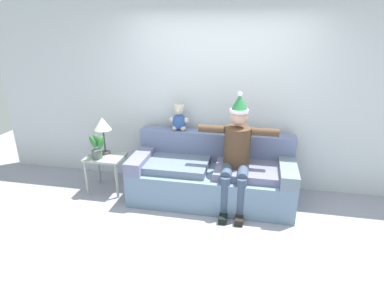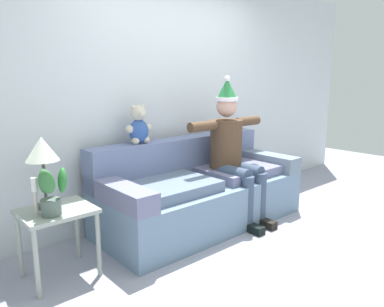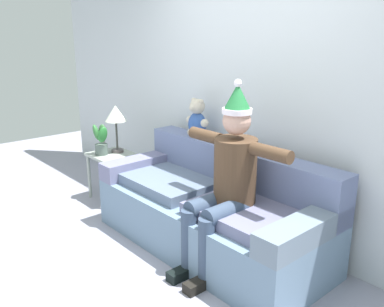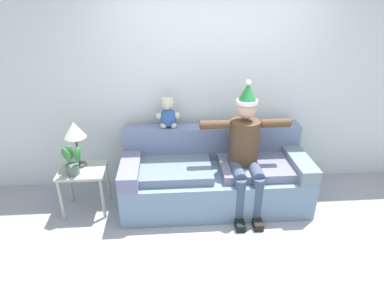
# 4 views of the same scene
# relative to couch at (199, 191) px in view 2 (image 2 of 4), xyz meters

# --- Properties ---
(ground_plane) EXTENTS (10.00, 10.00, 0.00)m
(ground_plane) POSITION_rel_couch_xyz_m (0.00, -1.01, -0.34)
(ground_plane) COLOR #9594A6
(back_wall) EXTENTS (7.00, 0.10, 2.70)m
(back_wall) POSITION_rel_couch_xyz_m (0.00, 0.54, 1.01)
(back_wall) COLOR silver
(back_wall) RESTS_ON ground_plane
(couch) EXTENTS (2.19, 0.93, 0.87)m
(couch) POSITION_rel_couch_xyz_m (0.00, 0.00, 0.00)
(couch) COLOR slate
(couch) RESTS_ON ground_plane
(person_seated) EXTENTS (1.02, 0.77, 1.53)m
(person_seated) POSITION_rel_couch_xyz_m (0.32, -0.17, 0.44)
(person_seated) COLOR #4D3624
(person_seated) RESTS_ON ground_plane
(teddy_bear) EXTENTS (0.29, 0.17, 0.38)m
(teddy_bear) POSITION_rel_couch_xyz_m (-0.54, 0.29, 0.70)
(teddy_bear) COLOR #2F5199
(teddy_bear) RESTS_ON couch
(side_table) EXTENTS (0.52, 0.44, 0.54)m
(side_table) POSITION_rel_couch_xyz_m (-1.54, -0.10, 0.11)
(side_table) COLOR #99A298
(side_table) RESTS_ON ground_plane
(table_lamp) EXTENTS (0.24, 0.24, 0.54)m
(table_lamp) POSITION_rel_couch_xyz_m (-1.57, -0.01, 0.63)
(table_lamp) COLOR #494342
(table_lamp) RESTS_ON side_table
(potted_plant) EXTENTS (0.24, 0.19, 0.36)m
(potted_plant) POSITION_rel_couch_xyz_m (-1.60, -0.20, 0.37)
(potted_plant) COLOR #506059
(potted_plant) RESTS_ON side_table
(candle_tall) EXTENTS (0.04, 0.04, 0.28)m
(candle_tall) POSITION_rel_couch_xyz_m (-1.68, -0.12, 0.38)
(candle_tall) COLOR beige
(candle_tall) RESTS_ON side_table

